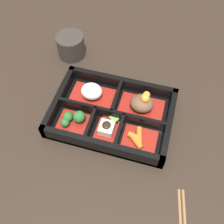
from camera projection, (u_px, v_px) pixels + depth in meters
The scene contains 10 objects.
ground_plane at pixel (112, 117), 0.69m from camera, with size 3.00×3.00×0.00m, color black.
bento_base at pixel (112, 116), 0.68m from camera, with size 0.30×0.21×0.01m.
bento_rim at pixel (112, 114), 0.67m from camera, with size 0.30×0.21×0.04m.
bowl_rice at pixel (92, 93), 0.70m from camera, with size 0.12×0.08×0.05m.
bowl_stew at pixel (142, 104), 0.67m from camera, with size 0.12×0.08×0.06m.
bowl_greens at pixel (73, 119), 0.66m from camera, with size 0.08×0.06×0.04m.
bowl_tofu at pixel (105, 128), 0.64m from camera, with size 0.05×0.06×0.03m.
bowl_carrots at pixel (138, 138), 0.63m from camera, with size 0.08×0.06×0.02m.
bowl_pickles at pixel (113, 117), 0.67m from camera, with size 0.04×0.03×0.01m.
tea_cup at pixel (71, 45), 0.79m from camera, with size 0.08×0.08×0.07m.
Camera 1 is at (0.10, -0.36, 0.58)m, focal length 42.00 mm.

